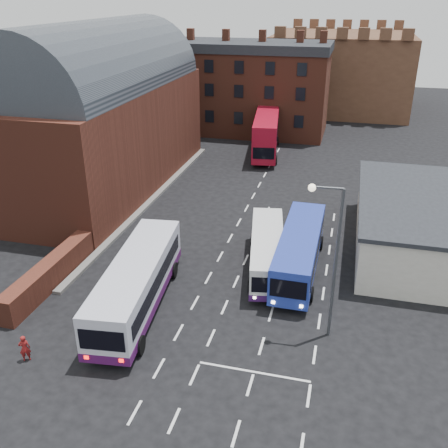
% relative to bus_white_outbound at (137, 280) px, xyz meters
% --- Properties ---
extents(ground, '(180.00, 180.00, 0.00)m').
position_rel_bus_white_outbound_xyz_m(ground, '(3.32, -1.07, -1.98)').
color(ground, black).
extents(railway_station, '(12.00, 28.00, 16.00)m').
position_rel_bus_white_outbound_xyz_m(railway_station, '(-12.18, 19.93, 5.66)').
color(railway_station, '#602B1E').
rests_on(railway_station, ground).
extents(forecourt_wall, '(1.20, 10.00, 1.80)m').
position_rel_bus_white_outbound_xyz_m(forecourt_wall, '(-6.88, 0.93, -1.08)').
color(forecourt_wall, '#602B1E').
rests_on(forecourt_wall, ground).
extents(cream_building, '(10.40, 16.40, 4.25)m').
position_rel_bus_white_outbound_xyz_m(cream_building, '(18.32, 12.93, 0.18)').
color(cream_building, beige).
rests_on(cream_building, ground).
extents(brick_terrace, '(22.00, 10.00, 11.00)m').
position_rel_bus_white_outbound_xyz_m(brick_terrace, '(-2.68, 44.93, 3.52)').
color(brick_terrace, brown).
rests_on(brick_terrace, ground).
extents(castle_keep, '(22.00, 22.00, 12.00)m').
position_rel_bus_white_outbound_xyz_m(castle_keep, '(9.32, 64.93, 4.02)').
color(castle_keep, brown).
rests_on(castle_keep, ground).
extents(bus_white_outbound, '(4.20, 12.50, 3.34)m').
position_rel_bus_white_outbound_xyz_m(bus_white_outbound, '(0.00, 0.00, 0.00)').
color(bus_white_outbound, silver).
rests_on(bus_white_outbound, ground).
extents(bus_white_inbound, '(3.92, 10.12, 2.70)m').
position_rel_bus_white_outbound_xyz_m(bus_white_inbound, '(7.06, 6.79, -0.38)').
color(bus_white_inbound, silver).
rests_on(bus_white_inbound, ground).
extents(bus_blue, '(2.89, 11.25, 3.06)m').
position_rel_bus_white_outbound_xyz_m(bus_blue, '(9.32, 7.02, -0.17)').
color(bus_blue, '#22359F').
rests_on(bus_blue, ground).
extents(bus_red_double, '(4.29, 12.23, 4.79)m').
position_rel_bus_white_outbound_xyz_m(bus_red_double, '(2.04, 34.36, 0.57)').
color(bus_red_double, maroon).
rests_on(bus_red_double, ground).
extents(street_lamp, '(1.90, 0.41, 9.34)m').
position_rel_bus_white_outbound_xyz_m(street_lamp, '(11.59, 0.12, 3.66)').
color(street_lamp, '#4B4E53').
rests_on(street_lamp, ground).
extents(pedestrian_red, '(0.70, 0.63, 1.61)m').
position_rel_bus_white_outbound_xyz_m(pedestrian_red, '(-3.95, -6.24, -1.17)').
color(pedestrian_red, maroon).
rests_on(pedestrian_red, ground).
extents(pedestrian_beige, '(0.97, 0.82, 1.77)m').
position_rel_bus_white_outbound_xyz_m(pedestrian_beige, '(-1.04, -2.57, -1.09)').
color(pedestrian_beige, tan).
rests_on(pedestrian_beige, ground).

